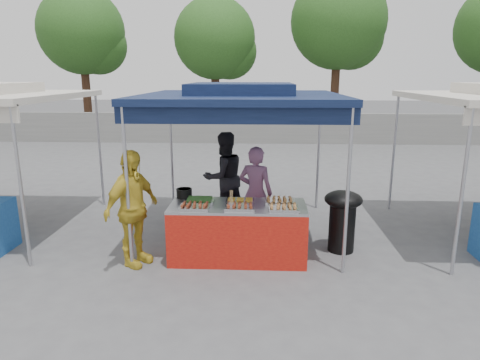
{
  "coord_description": "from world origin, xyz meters",
  "views": [
    {
      "loc": [
        0.32,
        -6.09,
        2.72
      ],
      "look_at": [
        0.0,
        0.6,
        1.05
      ],
      "focal_mm": 32.0,
      "sensor_mm": 36.0,
      "label": 1
    }
  ],
  "objects_px": {
    "vendor_woman": "(256,193)",
    "customer_person": "(132,209)",
    "vendor_table": "(238,232)",
    "cooking_pot": "(184,193)",
    "wok_burner": "(342,216)",
    "helper_man": "(224,177)"
  },
  "relations": [
    {
      "from": "vendor_table",
      "to": "vendor_woman",
      "type": "relative_size",
      "value": 1.27
    },
    {
      "from": "helper_man",
      "to": "vendor_woman",
      "type": "bearing_deg",
      "value": 92.35
    },
    {
      "from": "cooking_pot",
      "to": "wok_burner",
      "type": "relative_size",
      "value": 0.25
    },
    {
      "from": "cooking_pot",
      "to": "wok_burner",
      "type": "bearing_deg",
      "value": 0.93
    },
    {
      "from": "vendor_woman",
      "to": "wok_burner",
      "type": "bearing_deg",
      "value": 176.51
    },
    {
      "from": "vendor_table",
      "to": "vendor_woman",
      "type": "xyz_separation_m",
      "value": [
        0.25,
        0.87,
        0.36
      ]
    },
    {
      "from": "helper_man",
      "to": "vendor_table",
      "type": "bearing_deg",
      "value": 68.61
    },
    {
      "from": "vendor_woman",
      "to": "customer_person",
      "type": "relative_size",
      "value": 0.93
    },
    {
      "from": "vendor_woman",
      "to": "helper_man",
      "type": "distance_m",
      "value": 1.04
    },
    {
      "from": "vendor_table",
      "to": "wok_burner",
      "type": "distance_m",
      "value": 1.66
    },
    {
      "from": "vendor_woman",
      "to": "cooking_pot",
      "type": "bearing_deg",
      "value": 42.2
    },
    {
      "from": "vendor_woman",
      "to": "helper_man",
      "type": "height_order",
      "value": "helper_man"
    },
    {
      "from": "vendor_table",
      "to": "cooking_pot",
      "type": "bearing_deg",
      "value": 158.17
    },
    {
      "from": "wok_burner",
      "to": "vendor_table",
      "type": "bearing_deg",
      "value": -148.18
    },
    {
      "from": "vendor_woman",
      "to": "customer_person",
      "type": "bearing_deg",
      "value": 49.39
    },
    {
      "from": "cooking_pot",
      "to": "wok_burner",
      "type": "distance_m",
      "value": 2.48
    },
    {
      "from": "cooking_pot",
      "to": "vendor_woman",
      "type": "xyz_separation_m",
      "value": [
        1.1,
        0.53,
        -0.13
      ]
    },
    {
      "from": "customer_person",
      "to": "vendor_table",
      "type": "bearing_deg",
      "value": -52.22
    },
    {
      "from": "wok_burner",
      "to": "helper_man",
      "type": "distance_m",
      "value": 2.39
    },
    {
      "from": "vendor_table",
      "to": "helper_man",
      "type": "distance_m",
      "value": 1.81
    },
    {
      "from": "cooking_pot",
      "to": "customer_person",
      "type": "bearing_deg",
      "value": -137.07
    },
    {
      "from": "customer_person",
      "to": "vendor_woman",
      "type": "bearing_deg",
      "value": -29.17
    }
  ]
}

